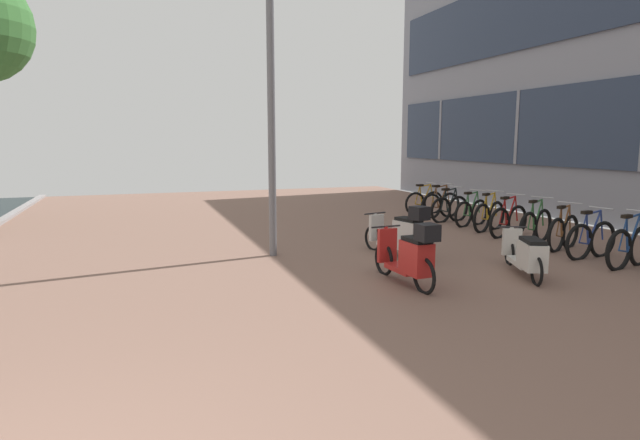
{
  "coord_description": "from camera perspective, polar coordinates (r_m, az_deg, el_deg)",
  "views": [
    {
      "loc": [
        1.06,
        -2.67,
        2.17
      ],
      "look_at": [
        3.37,
        3.85,
        1.11
      ],
      "focal_mm": 29.25,
      "sensor_mm": 36.0,
      "label": 1
    }
  ],
  "objects": [
    {
      "name": "bicycle_rack_06",
      "position": [
        13.26,
        18.02,
        0.39
      ],
      "size": [
        1.32,
        0.62,
        1.01
      ],
      "color": "black",
      "rests_on": "ground"
    },
    {
      "name": "bicycle_rack_08",
      "position": [
        14.46,
        14.0,
        1.19
      ],
      "size": [
        1.34,
        0.48,
        0.99
      ],
      "color": "black",
      "rests_on": "ground"
    },
    {
      "name": "bicycle_rack_01",
      "position": [
        10.45,
        30.83,
        -2.56
      ],
      "size": [
        1.42,
        0.48,
        1.01
      ],
      "color": "black",
      "rests_on": "ground"
    },
    {
      "name": "scooter_far",
      "position": [
        8.97,
        21.68,
        -3.56
      ],
      "size": [
        0.89,
        1.69,
        0.72
      ],
      "color": "black",
      "rests_on": "ground"
    },
    {
      "name": "lamp_post",
      "position": [
        9.86,
        -5.42,
        16.48
      ],
      "size": [
        0.2,
        0.52,
        6.38
      ],
      "color": "slate",
      "rests_on": "ground"
    },
    {
      "name": "bicycle_rack_09",
      "position": [
        15.22,
        13.03,
        1.61
      ],
      "size": [
        1.39,
        0.48,
        1.01
      ],
      "color": "black",
      "rests_on": "ground"
    },
    {
      "name": "scooter_mid",
      "position": [
        7.91,
        9.83,
        -3.88
      ],
      "size": [
        0.52,
        1.72,
        1.04
      ],
      "color": "black",
      "rests_on": "ground"
    },
    {
      "name": "bicycle_rack_05",
      "position": [
        12.62,
        19.92,
        -0.12
      ],
      "size": [
        1.37,
        0.53,
        1.01
      ],
      "color": "black",
      "rests_on": "ground"
    },
    {
      "name": "scooter_near",
      "position": [
        9.79,
        9.0,
        -1.45
      ],
      "size": [
        0.71,
        1.73,
        1.04
      ],
      "color": "black",
      "rests_on": "ground"
    },
    {
      "name": "bicycle_rack_07",
      "position": [
        13.91,
        16.24,
        0.77
      ],
      "size": [
        1.31,
        0.54,
        0.96
      ],
      "color": "black",
      "rests_on": "ground"
    },
    {
      "name": "bicycle_rack_02",
      "position": [
        10.91,
        27.53,
        -1.94
      ],
      "size": [
        1.36,
        0.48,
        0.98
      ],
      "color": "black",
      "rests_on": "ground"
    },
    {
      "name": "bicycle_rack_03",
      "position": [
        11.52,
        25.08,
        -1.26
      ],
      "size": [
        1.26,
        0.58,
        0.98
      ],
      "color": "black",
      "rests_on": "ground"
    },
    {
      "name": "bicycle_rack_10",
      "position": [
        15.85,
        11.34,
        1.89
      ],
      "size": [
        1.36,
        0.48,
        0.97
      ],
      "color": "black",
      "rests_on": "ground"
    },
    {
      "name": "bicycle_rack_04",
      "position": [
        12.08,
        22.53,
        -0.63
      ],
      "size": [
        1.33,
        0.61,
        1.01
      ],
      "color": "black",
      "rests_on": "ground"
    }
  ]
}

